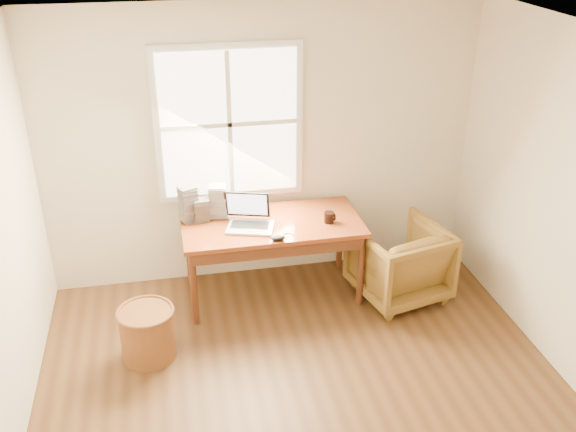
# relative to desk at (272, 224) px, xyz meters

# --- Properties ---
(room_shell) EXTENTS (4.04, 4.54, 2.64)m
(room_shell) POSITION_rel_desk_xyz_m (-0.02, -1.64, 0.59)
(room_shell) COLOR brown
(room_shell) RESTS_ON ground
(desk) EXTENTS (1.60, 0.80, 0.04)m
(desk) POSITION_rel_desk_xyz_m (0.00, 0.00, 0.00)
(desk) COLOR brown
(desk) RESTS_ON room_shell
(armchair) EXTENTS (0.91, 0.93, 0.71)m
(armchair) POSITION_rel_desk_xyz_m (1.14, -0.26, -0.38)
(armchair) COLOR brown
(armchair) RESTS_ON room_shell
(wicker_stool) EXTENTS (0.51, 0.51, 0.43)m
(wicker_stool) POSITION_rel_desk_xyz_m (-1.14, -0.71, -0.51)
(wicker_stool) COLOR brown
(wicker_stool) RESTS_ON room_shell
(laptop) EXTENTS (0.46, 0.47, 0.27)m
(laptop) POSITION_rel_desk_xyz_m (-0.21, -0.09, 0.16)
(laptop) COLOR #BBBEC2
(laptop) RESTS_ON desk
(mouse) EXTENTS (0.12, 0.07, 0.04)m
(mouse) POSITION_rel_desk_xyz_m (-0.01, -0.35, 0.04)
(mouse) COLOR black
(mouse) RESTS_ON desk
(coffee_mug) EXTENTS (0.11, 0.11, 0.10)m
(coffee_mug) POSITION_rel_desk_xyz_m (0.50, -0.11, 0.07)
(coffee_mug) COLOR black
(coffee_mug) RESTS_ON desk
(cd_stack_a) EXTENTS (0.18, 0.16, 0.30)m
(cd_stack_a) POSITION_rel_desk_xyz_m (-0.45, 0.21, 0.17)
(cd_stack_a) COLOR #B4BAC0
(cd_stack_a) RESTS_ON desk
(cd_stack_b) EXTENTS (0.15, 0.13, 0.21)m
(cd_stack_b) POSITION_rel_desk_xyz_m (-0.61, 0.14, 0.12)
(cd_stack_b) COLOR #232327
(cd_stack_b) RESTS_ON desk
(cd_stack_c) EXTENTS (0.18, 0.17, 0.33)m
(cd_stack_c) POSITION_rel_desk_xyz_m (-0.72, 0.17, 0.18)
(cd_stack_c) COLOR gray
(cd_stack_c) RESTS_ON desk
(cd_stack_d) EXTENTS (0.14, 0.13, 0.17)m
(cd_stack_d) POSITION_rel_desk_xyz_m (-0.45, 0.26, 0.11)
(cd_stack_d) COLOR silver
(cd_stack_d) RESTS_ON desk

